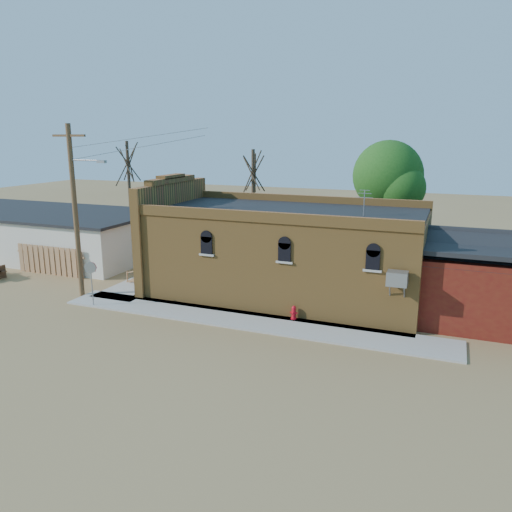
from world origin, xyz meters
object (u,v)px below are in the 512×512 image
at_px(utility_pole, 76,208).
at_px(stop_sign, 91,272).
at_px(fire_hydrant, 294,313).
at_px(brick_bar, 281,252).
at_px(trash_barrel, 149,283).

bearing_deg(utility_pole, stop_sign, -35.71).
bearing_deg(utility_pole, fire_hydrant, 2.92).
xyz_separation_m(brick_bar, utility_pole, (-9.79, -4.29, 2.43)).
bearing_deg(brick_bar, fire_hydrant, -62.77).
xyz_separation_m(brick_bar, stop_sign, (-8.12, -5.49, -0.53)).
relative_size(stop_sign, trash_barrel, 3.12).
relative_size(fire_hydrant, trash_barrel, 0.90).
xyz_separation_m(stop_sign, trash_barrel, (1.18, 3.24, -1.37)).
xyz_separation_m(utility_pole, fire_hydrant, (11.69, 0.60, -4.37)).
distance_m(brick_bar, stop_sign, 9.82).
bearing_deg(brick_bar, utility_pole, -156.31).
bearing_deg(stop_sign, brick_bar, 38.90).
distance_m(brick_bar, fire_hydrant, 4.59).
relative_size(brick_bar, stop_sign, 7.29).
bearing_deg(fire_hydrant, utility_pole, 161.38).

